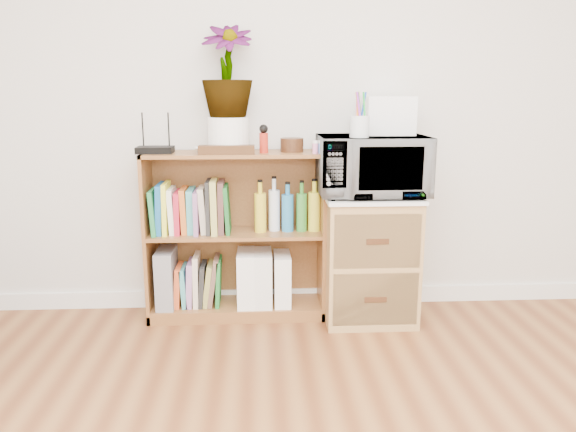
{
  "coord_description": "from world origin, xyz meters",
  "views": [
    {
      "loc": [
        -0.22,
        -1.0,
        1.28
      ],
      "look_at": [
        -0.06,
        1.95,
        0.62
      ],
      "focal_mm": 35.0,
      "sensor_mm": 36.0,
      "label": 1
    }
  ],
  "objects": [
    {
      "name": "wicker_unit",
      "position": [
        0.4,
        2.02,
        0.35
      ],
      "size": [
        0.5,
        0.45,
        0.7
      ],
      "primitive_type": "cube",
      "color": "#9E7542",
      "rests_on": "ground"
    },
    {
      "name": "trinket_box",
      "position": [
        -0.39,
        2.0,
        0.97
      ],
      "size": [
        0.3,
        0.07,
        0.05
      ],
      "primitive_type": "cube",
      "color": "#381F0F",
      "rests_on": "bookshelf"
    },
    {
      "name": "plant_pot",
      "position": [
        -0.38,
        2.12,
        1.04
      ],
      "size": [
        0.22,
        0.22,
        0.19
      ],
      "primitive_type": "cylinder",
      "color": "white",
      "rests_on": "bookshelf"
    },
    {
      "name": "pen_cup",
      "position": [
        0.31,
        1.92,
        1.1
      ],
      "size": [
        0.1,
        0.1,
        0.11
      ],
      "primitive_type": "cylinder",
      "color": "silver",
      "rests_on": "microwave"
    },
    {
      "name": "magazine_holder_mid",
      "position": [
        -0.2,
        2.09,
        0.23
      ],
      "size": [
        0.1,
        0.25,
        0.31
      ],
      "primitive_type": "cube",
      "color": "white",
      "rests_on": "bookshelf"
    },
    {
      "name": "wooden_bowl",
      "position": [
        -0.03,
        2.11,
        0.99
      ],
      "size": [
        0.13,
        0.13,
        0.07
      ],
      "primitive_type": "cylinder",
      "color": "#32190D",
      "rests_on": "bookshelf"
    },
    {
      "name": "router",
      "position": [
        -0.78,
        2.08,
        0.97
      ],
      "size": [
        0.19,
        0.13,
        0.04
      ],
      "primitive_type": "cube",
      "color": "black",
      "rests_on": "bookshelf"
    },
    {
      "name": "file_box",
      "position": [
        -0.75,
        2.1,
        0.23
      ],
      "size": [
        0.1,
        0.26,
        0.33
      ],
      "primitive_type": "cube",
      "color": "gray",
      "rests_on": "bookshelf"
    },
    {
      "name": "magazine_holder_left",
      "position": [
        -0.3,
        2.09,
        0.23
      ],
      "size": [
        0.1,
        0.25,
        0.31
      ],
      "primitive_type": "cube",
      "color": "white",
      "rests_on": "bookshelf"
    },
    {
      "name": "small_appliance",
      "position": [
        0.5,
        2.1,
        1.15
      ],
      "size": [
        0.26,
        0.22,
        0.21
      ],
      "primitive_type": "cube",
      "color": "white",
      "rests_on": "microwave"
    },
    {
      "name": "skirting_board",
      "position": [
        0.0,
        2.24,
        0.05
      ],
      "size": [
        4.0,
        0.02,
        0.1
      ],
      "primitive_type": "cube",
      "color": "white",
      "rests_on": "ground"
    },
    {
      "name": "potted_plant",
      "position": [
        -0.38,
        2.12,
        1.39
      ],
      "size": [
        0.28,
        0.28,
        0.49
      ],
      "primitive_type": "imported",
      "color": "#2C6729",
      "rests_on": "plant_pot"
    },
    {
      "name": "liquor_bottles",
      "position": [
        -0.02,
        2.1,
        0.64
      ],
      "size": [
        0.45,
        0.07,
        0.3
      ],
      "color": "gold",
      "rests_on": "bookshelf"
    },
    {
      "name": "paint_jars",
      "position": [
        0.12,
        2.01,
        0.98
      ],
      "size": [
        0.11,
        0.04,
        0.06
      ],
      "primitive_type": "cube",
      "color": "#CB7094",
      "rests_on": "bookshelf"
    },
    {
      "name": "kokeshi_doll",
      "position": [
        -0.19,
        2.06,
        1.0
      ],
      "size": [
        0.05,
        0.05,
        0.11
      ],
      "primitive_type": "cylinder",
      "color": "#B12515",
      "rests_on": "bookshelf"
    },
    {
      "name": "bookshelf",
      "position": [
        -0.35,
        2.1,
        0.47
      ],
      "size": [
        1.0,
        0.3,
        0.95
      ],
      "primitive_type": "cube",
      "color": "brown",
      "rests_on": "ground"
    },
    {
      "name": "cookbooks",
      "position": [
        -0.59,
        2.1,
        0.63
      ],
      "size": [
        0.44,
        0.2,
        0.3
      ],
      "color": "#217F42",
      "rests_on": "bookshelf"
    },
    {
      "name": "magazine_holder_right",
      "position": [
        -0.09,
        2.09,
        0.22
      ],
      "size": [
        0.09,
        0.24,
        0.29
      ],
      "primitive_type": "cube",
      "color": "white",
      "rests_on": "bookshelf"
    },
    {
      "name": "lower_books",
      "position": [
        -0.57,
        2.1,
        0.2
      ],
      "size": [
        0.27,
        0.19,
        0.3
      ],
      "color": "#D55325",
      "rests_on": "bookshelf"
    },
    {
      "name": "microwave",
      "position": [
        0.4,
        2.02,
        0.88
      ],
      "size": [
        0.59,
        0.4,
        0.32
      ],
      "primitive_type": "imported",
      "rotation": [
        0.0,
        0.0,
        0.01
      ],
      "color": "white",
      "rests_on": "wicker_unit"
    },
    {
      "name": "white_bowl",
      "position": [
        -0.5,
        2.07,
        0.97
      ],
      "size": [
        0.13,
        0.13,
        0.03
      ],
      "primitive_type": "imported",
      "color": "white",
      "rests_on": "bookshelf"
    }
  ]
}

